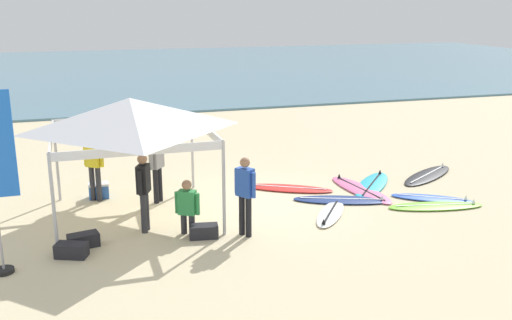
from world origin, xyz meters
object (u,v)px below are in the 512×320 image
person_blue (245,191)px  person_green (187,205)px  gear_bag_near_tent (204,231)px  banner_flag (1,190)px  gear_bag_by_pole (72,250)px  surfboard_pink (360,189)px  cooler_box (99,190)px  surfboard_blue (432,198)px  person_black (144,187)px  person_yellow (94,162)px  person_grey (157,163)px  surfboard_navy (342,200)px  surfboard_red (288,188)px  surfboard_white (330,213)px  surfboard_cyan (372,185)px  gear_bag_on_sand (84,240)px  surfboard_lime (436,206)px  surfboard_black (428,175)px  canopy_tent (130,114)px

person_blue → person_green: (-1.14, 0.44, -0.33)m
person_blue → gear_bag_near_tent: size_ratio=2.85×
banner_flag → gear_bag_by_pole: (1.07, 0.35, -1.43)m
surfboard_pink → cooler_box: cooler_box is taller
banner_flag → surfboard_blue: bearing=7.3°
surfboard_blue → person_black: (-7.09, 0.03, 0.95)m
person_yellow → surfboard_blue: bearing=-16.8°
person_grey → surfboard_navy: bearing=-16.6°
person_grey → banner_flag: size_ratio=0.50×
surfboard_navy → person_blue: bearing=-154.3°
surfboard_pink → banner_flag: bearing=-163.7°
surfboard_navy → gear_bag_by_pole: 6.59m
surfboard_red → surfboard_blue: bearing=-30.2°
surfboard_white → surfboard_pink: bearing=43.8°
surfboard_red → surfboard_cyan: bearing=-9.6°
surfboard_white → surfboard_red: bearing=97.6°
person_black → person_grey: same height
surfboard_blue → gear_bag_on_sand: gear_bag_on_sand is taller
gear_bag_near_tent → gear_bag_by_pole: same height
surfboard_white → person_grey: person_grey is taller
surfboard_pink → banner_flag: size_ratio=0.76×
surfboard_lime → gear_bag_by_pole: gear_bag_by_pole is taller
person_green → banner_flag: bearing=-166.3°
surfboard_black → surfboard_navy: bearing=-159.1°
surfboard_red → cooler_box: 4.86m
gear_bag_by_pole → gear_bag_on_sand: same height
surfboard_cyan → cooler_box: (-7.06, 1.15, 0.16)m
surfboard_cyan → surfboard_white: size_ratio=1.25×
surfboard_red → surfboard_black: same height
canopy_tent → person_yellow: size_ratio=2.04×
surfboard_white → person_blue: person_blue is taller
person_green → gear_bag_on_sand: (-2.14, -0.05, -0.52)m
person_black → person_grey: 1.90m
surfboard_pink → person_yellow: 6.82m
banner_flag → surfboard_cyan: bearing=17.0°
surfboard_white → gear_bag_by_pole: (-5.75, -0.64, 0.10)m
person_yellow → gear_bag_on_sand: 3.02m
surfboard_pink → banner_flag: 8.80m
banner_flag → cooler_box: size_ratio=6.80×
surfboard_black → person_black: (-8.14, -1.77, 0.95)m
surfboard_navy → surfboard_black: same height
canopy_tent → surfboard_navy: canopy_tent is taller
person_black → surfboard_black: bearing=12.2°
cooler_box → person_black: bearing=-71.6°
person_blue → cooler_box: bearing=129.4°
canopy_tent → surfboard_lime: canopy_tent is taller
person_black → cooler_box: bearing=108.4°
person_blue → person_yellow: bearing=131.7°
person_black → person_grey: (0.53, 1.82, 0.00)m
surfboard_black → gear_bag_by_pole: size_ratio=4.20×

